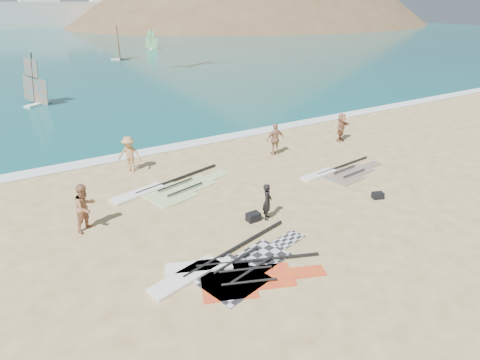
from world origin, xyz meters
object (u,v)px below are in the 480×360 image
person_wetsuit (267,202)px  beachgoer_mid (129,154)px  rig_grey (224,267)px  beachgoer_back (275,139)px  gear_bag_far (378,195)px  rig_orange (338,173)px  rig_red (232,272)px  beachgoer_right (341,127)px  gear_bag_near (253,217)px  rig_green (166,189)px  beachgoer_left (85,207)px

person_wetsuit → beachgoer_mid: size_ratio=0.81×
rig_grey → beachgoer_back: (8.01, 8.16, 0.91)m
gear_bag_far → beachgoer_mid: (-8.77, 9.10, 0.83)m
rig_grey → beachgoer_mid: bearing=76.1°
rig_orange → rig_red: (-9.08, -4.42, 0.00)m
person_wetsuit → beachgoer_back: 7.74m
beachgoer_mid → rig_red: bearing=-50.4°
rig_grey → beachgoer_right: beachgoer_right is taller
rig_orange → gear_bag_far: (-0.50, -3.10, 0.10)m
gear_bag_near → beachgoer_right: beachgoer_right is taller
gear_bag_near → person_wetsuit: person_wetsuit is taller
rig_red → person_wetsuit: 4.04m
rig_orange → beachgoer_right: size_ratio=2.85×
rig_grey → rig_orange: size_ratio=1.22×
beachgoer_back → rig_red: bearing=52.8°
rig_grey → beachgoer_back: beachgoer_back is taller
rig_green → beachgoer_left: 4.51m
rig_grey → beachgoer_left: size_ratio=3.24×
rig_orange → rig_red: rig_red is taller
rig_orange → rig_green: bearing=154.7°
person_wetsuit → rig_orange: bearing=-32.4°
person_wetsuit → beachgoer_right: beachgoer_right is taller
rig_red → rig_orange: bearing=47.1°
person_wetsuit → beachgoer_right: (9.93, 5.93, 0.13)m
rig_green → beachgoer_left: (-4.02, -1.81, 0.93)m
rig_green → rig_orange: rig_green is taller
rig_orange → gear_bag_near: size_ratio=9.48×
rig_green → beachgoer_mid: size_ratio=3.25×
rig_green → rig_red: size_ratio=1.22×
rig_green → gear_bag_near: (1.98, -4.67, 0.12)m
beachgoer_left → rig_red: bearing=-89.5°
beachgoer_left → beachgoer_back: size_ratio=1.03×
gear_bag_near → beachgoer_left: (-6.00, 2.86, 0.81)m
beachgoer_left → person_wetsuit: bearing=-56.4°
rig_grey → gear_bag_near: bearing=25.9°
rig_grey → person_wetsuit: person_wetsuit is taller
rig_orange → person_wetsuit: bearing=-168.5°
beachgoer_mid → rig_grey: bearing=-50.8°
rig_orange → beachgoer_right: beachgoer_right is taller
person_wetsuit → beachgoer_mid: 8.64m
rig_grey → beachgoer_left: (-3.37, 5.09, 0.93)m
beachgoer_left → beachgoer_right: beachgoer_left is taller
person_wetsuit → beachgoer_back: size_ratio=0.82×
rig_red → beachgoer_right: (13.07, 8.38, 0.87)m
rig_grey → rig_green: bearing=70.2°
beachgoer_right → gear_bag_near: bearing=-176.1°
rig_orange → gear_bag_near: (-6.54, -1.83, 0.13)m
rig_green → gear_bag_far: size_ratio=12.94×
rig_red → beachgoer_mid: (-0.18, 10.42, 0.93)m
rig_green → beachgoer_back: beachgoer_back is taller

